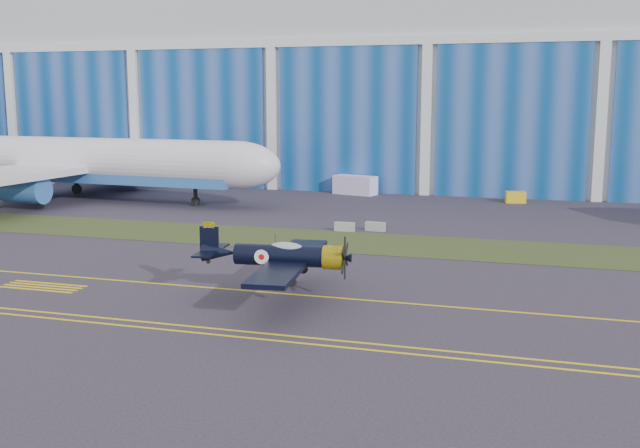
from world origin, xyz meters
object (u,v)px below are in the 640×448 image
(tug, at_px, (515,197))
(warbird, at_px, (280,255))
(shipping_container, at_px, (355,185))
(jetliner, at_px, (69,111))

(tug, bearing_deg, warbird, -115.27)
(shipping_container, bearing_deg, warbird, -63.97)
(jetliner, distance_m, tug, 58.04)
(warbird, xyz_separation_m, tug, (12.86, 51.72, -2.32))
(jetliner, distance_m, shipping_container, 38.70)
(jetliner, relative_size, tug, 28.25)
(jetliner, relative_size, shipping_container, 11.64)
(warbird, bearing_deg, jetliner, 131.50)
(warbird, height_order, tug, warbird)
(warbird, height_order, shipping_container, warbird)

